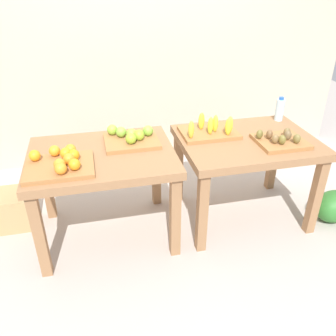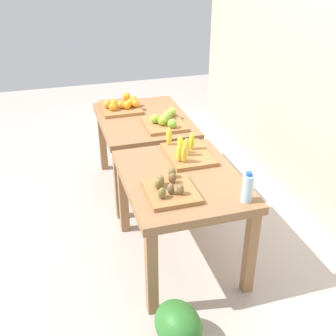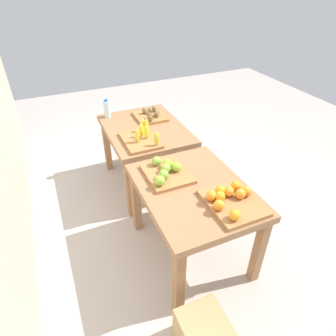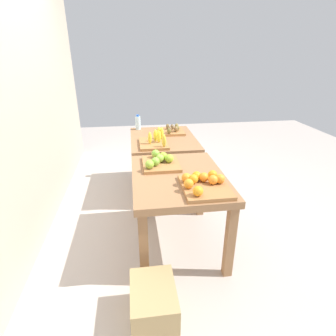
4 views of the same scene
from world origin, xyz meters
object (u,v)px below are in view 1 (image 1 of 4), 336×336
Objects in this scene: water_bottle at (280,110)px; cardboard_produce_box at (7,210)px; display_table_right at (246,150)px; banana_crate at (210,130)px; kiwi_bin at (280,140)px; display_table_left at (103,166)px; orange_bin at (61,163)px; apple_bin at (131,138)px.

cardboard_produce_box is at bearing 179.83° from water_bottle.
display_table_right reaches higher than cardboard_produce_box.
banana_crate is 1.77m from cardboard_produce_box.
kiwi_bin is 0.49m from water_bottle.
cardboard_produce_box is (-0.80, 0.30, -0.47)m from display_table_left.
orange_bin is at bearing -166.05° from banana_crate.
display_table_left is 0.87m from banana_crate.
display_table_right is at bearing -144.86° from water_bottle.
apple_bin reaches higher than cardboard_produce_box.
orange_bin is 1.86m from water_bottle.
water_bottle is (1.54, 0.29, 0.20)m from display_table_left.
display_table_right is (1.12, 0.00, 0.00)m from display_table_left.
display_table_left is 2.36× the size of orange_bin.
water_bottle is (0.68, 0.17, 0.06)m from banana_crate.
water_bottle is at bearing 10.80° from display_table_left.
apple_bin is (0.23, 0.13, 0.14)m from display_table_left.
kiwi_bin is at bearing -11.75° from cardboard_produce_box.
water_bottle is at bearing 6.95° from apple_bin.
display_table_right is 2.60× the size of cardboard_produce_box.
orange_bin is at bearing -166.12° from water_bottle.
apple_bin is at bearing 29.97° from display_table_left.
water_bottle is (0.42, 0.29, 0.20)m from display_table_right.
apple_bin is at bearing 179.22° from banana_crate.
banana_crate is (0.85, 0.13, 0.14)m from display_table_left.
water_bottle reaches higher than display_table_left.
display_table_left is at bearing -150.03° from apple_bin.
display_table_right is 2.60× the size of apple_bin.
water_bottle is at bearing 35.14° from display_table_right.
apple_bin is 1.21m from cardboard_produce_box.
display_table_right is at bearing 0.00° from display_table_left.
kiwi_bin reaches higher than cardboard_produce_box.
display_table_left is 1.33m from kiwi_bin.
display_table_right is 2.00m from cardboard_produce_box.
display_table_right is 1.40m from orange_bin.
apple_bin is (-0.89, 0.13, 0.14)m from display_table_right.
display_table_left is 2.60× the size of cardboard_produce_box.
banana_crate is (1.12, 0.28, 0.00)m from orange_bin.
apple_bin is 0.62m from banana_crate.
cardboard_produce_box is (-1.03, 0.17, -0.61)m from apple_bin.
apple_bin is at bearing 165.77° from kiwi_bin.
apple_bin is at bearing -9.11° from cardboard_produce_box.
display_table_left is at bearing 29.68° from orange_bin.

